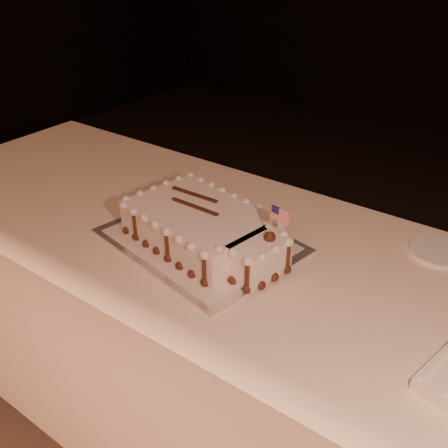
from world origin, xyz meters
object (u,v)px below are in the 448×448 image
Objects in this scene: banquet_table at (243,351)px; sheet_cake at (206,228)px; cake_board at (200,241)px; side_plate at (438,252)px.

banquet_table is 0.44m from sheet_cake.
side_plate is at bearing 41.30° from cake_board.
banquet_table is at bearing -146.99° from side_plate.
cake_board is 0.63m from side_plate.
cake_board is at bearing 169.73° from sheet_cake.
banquet_table is 0.63m from side_plate.
side_plate is (0.51, 0.33, -0.05)m from sheet_cake.
sheet_cake is at bearing 0.22° from cake_board.
cake_board is 0.06m from sheet_cake.
banquet_table is 15.98× the size of side_plate.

